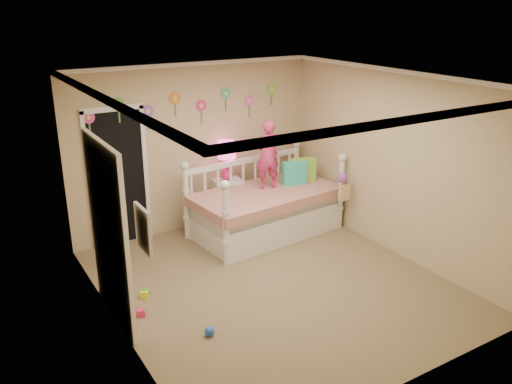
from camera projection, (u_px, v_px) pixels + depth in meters
floor at (273, 283)px, 6.86m from camera, size 4.00×4.50×0.01m
ceiling at (276, 80)px, 5.98m from camera, size 4.00×4.50×0.01m
back_wall at (195, 147)px, 8.23m from camera, size 4.00×0.01×2.60m
left_wall at (112, 222)px, 5.44m from camera, size 0.01×4.50×2.60m
right_wall at (395, 164)px, 7.40m from camera, size 0.01×4.50×2.60m
crown_molding at (276, 82)px, 5.99m from camera, size 4.00×4.50×0.06m
daybed at (265, 195)px, 8.16m from camera, size 2.40×1.44×1.25m
pillow_turquoise at (294, 173)px, 8.37m from camera, size 0.39×0.22×0.37m
pillow_lime at (303, 170)px, 8.51m from camera, size 0.42×0.24×0.38m
child at (267, 155)px, 8.08m from camera, size 0.43×0.31×1.07m
nightstand at (228, 201)px, 8.62m from camera, size 0.48×0.39×0.74m
table_lamp at (227, 155)px, 8.35m from camera, size 0.29×0.29×0.63m
closet_doorway at (118, 177)px, 7.69m from camera, size 0.90×0.04×2.07m
flower_decals at (189, 107)px, 7.96m from camera, size 3.40×0.02×0.50m
mirror_closet at (109, 233)px, 5.78m from camera, size 0.07×1.30×2.10m
wall_picture at (143, 229)px, 4.65m from camera, size 0.05×0.34×0.42m
hanging_bag at (343, 188)px, 8.08m from camera, size 0.20×0.16×0.36m
toy_scatter at (177, 313)px, 6.10m from camera, size 0.83×1.32×0.11m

